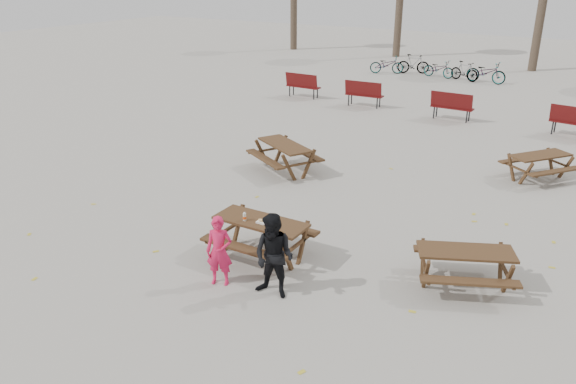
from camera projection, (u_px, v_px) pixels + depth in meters
The scene contains 13 objects.
ground at pixel (261, 257), 10.84m from camera, with size 80.00×80.00×0.00m, color gray.
main_picnic_table at pixel (261, 229), 10.62m from camera, with size 1.80×1.45×0.78m.
food_tray at pixel (261, 222), 10.42m from camera, with size 0.18×0.11×0.04m, color white.
bread_roll at pixel (261, 220), 10.40m from camera, with size 0.14×0.06×0.05m, color tan.
soda_bottle at pixel (245, 217), 10.51m from camera, with size 0.07×0.07×0.17m.
child at pixel (219, 251), 9.70m from camera, with size 0.47×0.31×1.28m, color #DB1B4D.
adult at pixel (274, 256), 9.30m from camera, with size 0.72×0.56×1.49m, color black.
picnic_table_east at pixel (464, 268), 9.72m from camera, with size 1.62×1.31×0.70m, color #392414, non-canonical shape.
picnic_table_north at pixel (285, 158), 15.19m from camera, with size 1.80×1.45×0.77m, color #392414, non-canonical shape.
picnic_table_far at pixel (539, 167), 14.62m from camera, with size 1.59×1.28×0.68m, color #392414, non-canonical shape.
park_bench_row at pixel (414, 100), 21.06m from camera, with size 12.06×1.19×1.03m.
bicycle_row at pixel (440, 68), 27.78m from camera, with size 6.86×1.81×1.00m.
fallen_leaves at pixel (341, 216), 12.59m from camera, with size 11.00×11.00×0.01m, color gold, non-canonical shape.
Camera 1 is at (5.38, -7.94, 5.24)m, focal length 35.00 mm.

